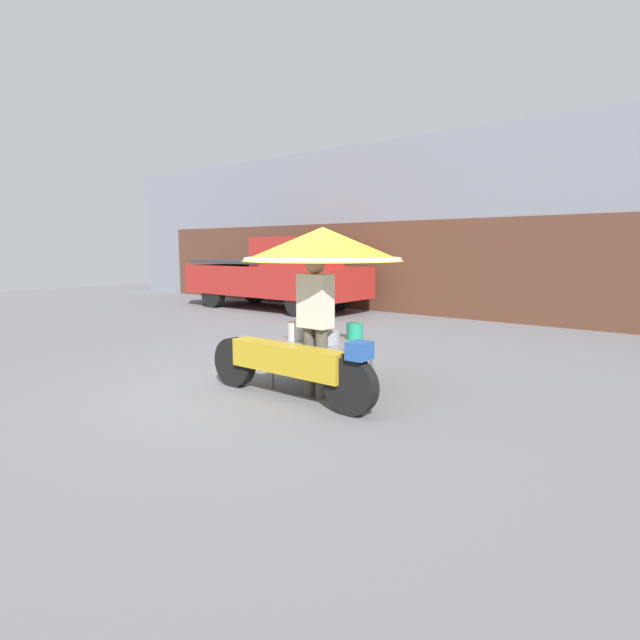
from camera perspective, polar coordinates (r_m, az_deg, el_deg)
name	(u,v)px	position (r m, az deg, el deg)	size (l,w,h in m)	color
ground_plane	(272,388)	(6.17, -5.55, -7.79)	(36.00, 36.00, 0.00)	slate
shopfront_building	(508,226)	(13.25, 20.69, 9.98)	(28.00, 2.06, 4.49)	gray
vendor_motorcycle_cart	(319,265)	(5.93, -0.08, 6.35)	(2.36, 1.92, 1.94)	black
vendor_person	(315,318)	(5.62, -0.54, 0.22)	(0.38, 0.22, 1.63)	#4C473D
pickup_truck	(278,275)	(14.01, -4.87, 5.19)	(5.50, 1.94, 1.99)	black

